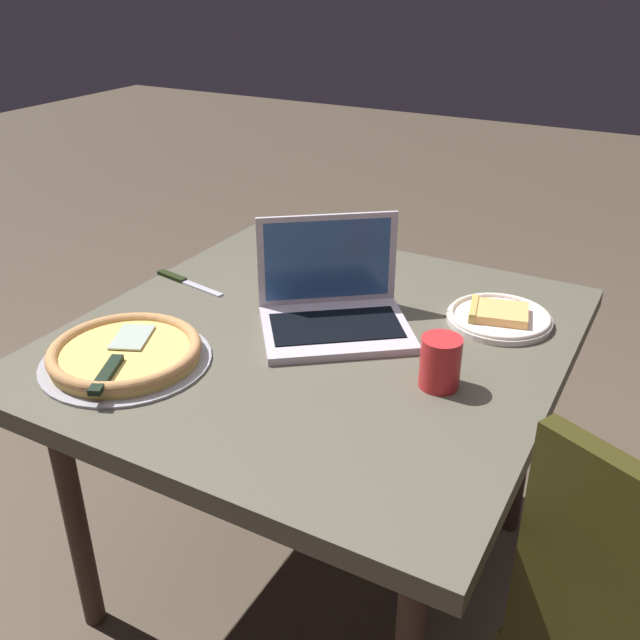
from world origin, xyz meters
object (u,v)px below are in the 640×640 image
object	(u,v)px
dining_table	(317,358)
pizza_plate	(499,317)
laptop	(333,307)
drink_cup	(440,362)
table_knife	(183,281)
pizza_tray	(125,353)

from	to	relation	value
dining_table	pizza_plate	world-z (taller)	pizza_plate
laptop	drink_cup	distance (m)	0.33
dining_table	pizza_plate	distance (m)	0.43
laptop	pizza_plate	size ratio (longest dim) A/B	1.72
table_knife	drink_cup	size ratio (longest dim) A/B	2.19
dining_table	drink_cup	size ratio (longest dim) A/B	10.45
dining_table	pizza_plate	bearing A→B (deg)	-54.03
dining_table	pizza_tray	bearing A→B (deg)	136.88
dining_table	laptop	world-z (taller)	laptop
table_knife	pizza_tray	bearing A→B (deg)	-157.91
dining_table	laptop	distance (m)	0.12
table_knife	dining_table	bearing A→B (deg)	-99.72
table_knife	laptop	bearing A→B (deg)	-93.25
dining_table	drink_cup	distance (m)	0.35
pizza_plate	drink_cup	distance (m)	0.33
pizza_plate	pizza_tray	xyz separation A→B (m)	(-0.55, 0.62, 0.01)
dining_table	table_knife	world-z (taller)	table_knife
laptop	pizza_plate	distance (m)	0.38
dining_table	pizza_plate	xyz separation A→B (m)	(0.25, -0.34, 0.08)
laptop	table_knife	size ratio (longest dim) A/B	1.79
drink_cup	pizza_tray	bearing A→B (deg)	110.68
pizza_tray	drink_cup	distance (m)	0.64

